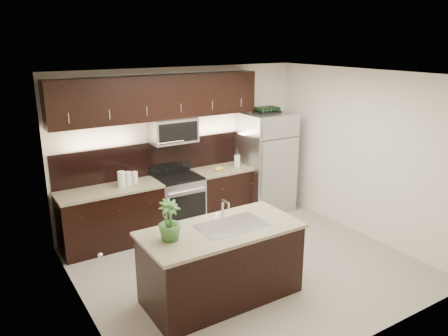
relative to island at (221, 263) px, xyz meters
name	(u,v)px	position (x,y,z in m)	size (l,w,h in m)	color
ground	(247,266)	(0.72, 0.46, -0.47)	(4.50, 4.50, 0.00)	gray
room_walls	(244,154)	(0.61, 0.42, 1.22)	(4.52, 4.02, 2.71)	beige
counter_run	(167,205)	(0.27, 2.15, 0.00)	(3.51, 0.65, 0.94)	black
upper_fixtures	(161,104)	(0.29, 2.30, 1.67)	(3.49, 0.40, 1.66)	black
island	(221,263)	(0.00, 0.00, 0.00)	(1.96, 0.96, 0.94)	black
sink_faucet	(231,224)	(0.15, 0.01, 0.48)	(0.84, 0.50, 0.28)	silver
refrigerator	(265,162)	(2.26, 2.09, 0.46)	(0.90, 0.81, 1.86)	#B2B2B7
wine_rack	(267,110)	(2.26, 2.09, 1.44)	(0.46, 0.28, 0.11)	black
plant	(169,220)	(-0.66, 0.04, 0.71)	(0.27, 0.27, 0.48)	#346126
canisters	(127,179)	(-0.41, 2.14, 0.58)	(0.36, 0.22, 0.25)	silver
french_press	(237,160)	(1.63, 2.10, 0.59)	(0.11, 0.11, 0.33)	silver
bananas	(216,169)	(1.18, 2.07, 0.50)	(0.18, 0.14, 0.05)	gold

